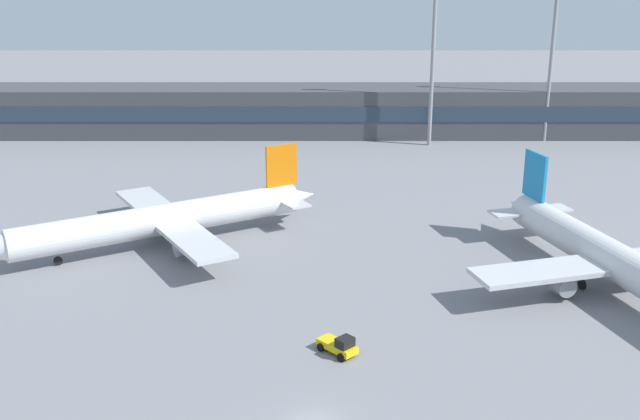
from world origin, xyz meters
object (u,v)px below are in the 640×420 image
(floodlight_tower_west, at_px, (549,45))
(floodlight_tower_east, at_px, (430,47))
(airplane_near, at_px, (618,265))
(baggage_tug_yellow, at_px, (336,345))
(airplane_mid, at_px, (157,221))

(floodlight_tower_west, bearing_deg, floodlight_tower_east, -171.36)
(airplane_near, relative_size, baggage_tug_yellow, 11.52)
(floodlight_tower_east, bearing_deg, airplane_near, -81.39)
(airplane_near, bearing_deg, baggage_tug_yellow, -157.03)
(airplane_mid, bearing_deg, baggage_tug_yellow, -51.92)
(airplane_near, height_order, airplane_mid, airplane_near)
(airplane_mid, height_order, floodlight_tower_east, floodlight_tower_east)
(airplane_mid, xyz_separation_m, floodlight_tower_east, (38.01, 50.93, 14.18))
(baggage_tug_yellow, relative_size, floodlight_tower_west, 0.12)
(floodlight_tower_east, bearing_deg, airplane_mid, -126.73)
(airplane_mid, bearing_deg, floodlight_tower_east, 53.27)
(baggage_tug_yellow, bearing_deg, airplane_near, 22.97)
(airplane_near, xyz_separation_m, floodlight_tower_east, (-9.80, 64.73, 14.05))
(airplane_mid, bearing_deg, floodlight_tower_west, 42.28)
(airplane_near, distance_m, floodlight_tower_west, 70.46)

